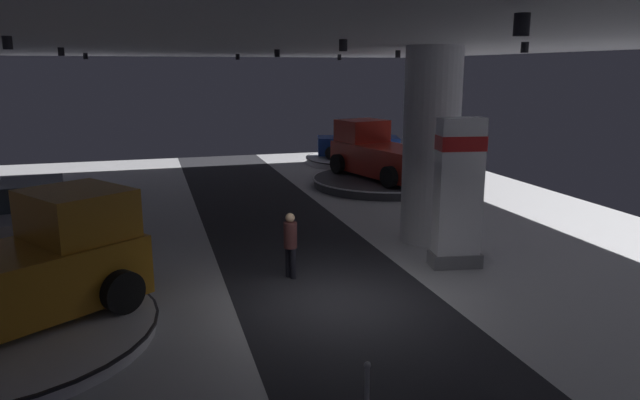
# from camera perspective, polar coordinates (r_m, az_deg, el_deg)

# --- Properties ---
(ground) EXTENTS (24.00, 44.00, 0.06)m
(ground) POSITION_cam_1_polar(r_m,az_deg,el_deg) (12.67, 1.88, -10.07)
(ground) COLOR #B2B2B7
(ceiling_with_spotlights) EXTENTS (24.00, 44.00, 0.39)m
(ceiling_with_spotlights) POSITION_cam_1_polar(r_m,az_deg,el_deg) (11.70, 2.08, 15.98)
(ceiling_with_spotlights) COLOR silver
(column_right) EXTENTS (1.58, 1.58, 5.50)m
(column_right) POSITION_cam_1_polar(r_m,az_deg,el_deg) (16.79, 10.81, 5.22)
(column_right) COLOR silver
(column_right) RESTS_ON ground
(brand_sign_pylon) EXTENTS (1.35, 0.84, 3.74)m
(brand_sign_pylon) POSITION_cam_1_polar(r_m,az_deg,el_deg) (14.74, 13.39, 0.87)
(brand_sign_pylon) COLOR slate
(brand_sign_pylon) RESTS_ON ground
(pickup_truck_near_left) EXTENTS (5.56, 4.74, 2.30)m
(pickup_truck_near_left) POSITION_cam_1_polar(r_m,az_deg,el_deg) (12.13, -28.08, -6.46)
(pickup_truck_near_left) COLOR #B77519
(pickup_truck_near_left) RESTS_ON display_platform_near_left
(display_platform_mid_left) EXTENTS (5.47, 5.47, 0.22)m
(display_platform_mid_left) POSITION_cam_1_polar(r_m,az_deg,el_deg) (17.74, -25.87, -4.13)
(display_platform_mid_left) COLOR silver
(display_platform_mid_left) RESTS_ON ground
(display_car_mid_left) EXTENTS (2.64, 4.39, 1.71)m
(display_car_mid_left) POSITION_cam_1_polar(r_m,az_deg,el_deg) (17.56, -26.14, -1.41)
(display_car_mid_left) COLOR silver
(display_car_mid_left) RESTS_ON display_platform_mid_left
(display_platform_deep_right) EXTENTS (5.49, 5.49, 0.32)m
(display_platform_deep_right) POSITION_cam_1_polar(r_m,az_deg,el_deg) (30.89, 3.71, 3.98)
(display_platform_deep_right) COLOR silver
(display_platform_deep_right) RESTS_ON ground
(display_car_deep_right) EXTENTS (4.52, 3.05, 1.71)m
(display_car_deep_right) POSITION_cam_1_polar(r_m,az_deg,el_deg) (30.76, 3.67, 5.65)
(display_car_deep_right) COLOR navy
(display_car_deep_right) RESTS_ON display_platform_deep_right
(display_platform_far_right) EXTENTS (6.07, 6.07, 0.38)m
(display_platform_far_right) POSITION_cam_1_polar(r_m,az_deg,el_deg) (24.85, 6.30, 1.84)
(display_platform_far_right) COLOR #333338
(display_platform_far_right) RESTS_ON ground
(pickup_truck_far_right) EXTENTS (3.67, 5.65, 2.30)m
(pickup_truck_far_right) POSITION_cam_1_polar(r_m,az_deg,el_deg) (24.92, 5.92, 4.45)
(pickup_truck_far_right) COLOR maroon
(pickup_truck_far_right) RESTS_ON display_platform_far_right
(visitor_walking_near) EXTENTS (0.32, 0.32, 1.59)m
(visitor_walking_near) POSITION_cam_1_polar(r_m,az_deg,el_deg) (13.79, -2.92, -4.05)
(visitor_walking_near) COLOR black
(visitor_walking_near) RESTS_ON ground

